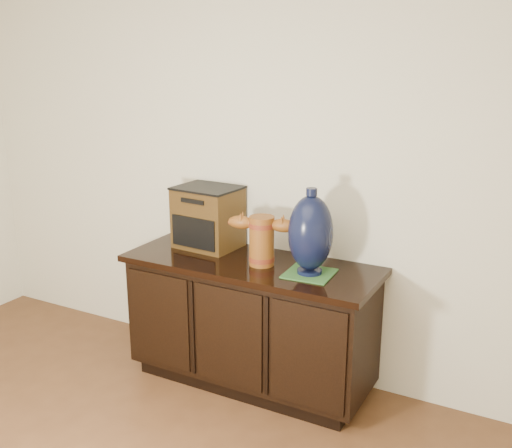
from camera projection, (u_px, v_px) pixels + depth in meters
The scene contains 6 objects.
sideboard at pixel (251, 322), 3.46m from camera, with size 1.46×0.56×0.75m.
terracotta_vessel at pixel (262, 238), 3.27m from camera, with size 0.39×0.17×0.28m.
tv_radio at pixel (208, 217), 3.58m from camera, with size 0.39×0.32×0.37m.
green_mat at pixel (309, 273), 3.17m from camera, with size 0.25×0.25×0.01m, color #31632C.
lamp_base at pixel (311, 233), 3.11m from camera, with size 0.25×0.25×0.46m.
spray_can at pixel (219, 232), 3.59m from camera, with size 0.07×0.07×0.20m.
Camera 1 is at (1.53, -0.55, 1.88)m, focal length 42.00 mm.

